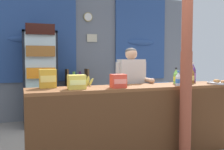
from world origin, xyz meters
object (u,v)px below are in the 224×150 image
at_px(drink_fridge, 40,72).
at_px(banana_bunch, 85,82).
at_px(soda_bottle_iced_tea, 192,76).
at_px(shopkeeper, 131,83).
at_px(snack_box_crackers, 118,81).
at_px(snack_box_choco_powder, 48,79).
at_px(snack_box_instant_noodle, 77,82).
at_px(soda_bottle_water, 178,79).
at_px(stall_counter, 138,114).
at_px(soda_bottle_lime_soda, 176,77).
at_px(timber_post, 187,56).
at_px(pastry_tray, 220,82).
at_px(soda_bottle_grape_soda, 193,74).
at_px(plastic_lawn_chair, 156,99).
at_px(bottle_shelf_rack, 77,94).

distance_m(drink_fridge, banana_bunch, 1.88).
bearing_deg(soda_bottle_iced_tea, shopkeeper, 152.62).
height_order(shopkeeper, snack_box_crackers, shopkeeper).
distance_m(snack_box_choco_powder, banana_bunch, 0.50).
relative_size(snack_box_instant_noodle, snack_box_choco_powder, 0.88).
bearing_deg(shopkeeper, soda_bottle_water, -58.17).
height_order(stall_counter, soda_bottle_lime_soda, soda_bottle_lime_soda).
xyz_separation_m(timber_post, drink_fridge, (-1.64, 2.46, -0.29)).
distance_m(shopkeeper, pastry_tray, 1.33).
xyz_separation_m(soda_bottle_lime_soda, snack_box_instant_noodle, (-1.55, -0.16, -0.02)).
bearing_deg(snack_box_choco_powder, soda_bottle_water, -11.30).
relative_size(shopkeeper, snack_box_instant_noodle, 7.10).
bearing_deg(banana_bunch, soda_bottle_lime_soda, -5.65).
bearing_deg(soda_bottle_water, snack_box_choco_powder, 168.70).
bearing_deg(soda_bottle_water, shopkeeper, 121.83).
bearing_deg(shopkeeper, drink_fridge, 129.66).
distance_m(timber_post, pastry_tray, 0.91).
xyz_separation_m(soda_bottle_grape_soda, snack_box_crackers, (-1.41, -0.31, -0.05)).
xyz_separation_m(timber_post, soda_bottle_lime_soda, (0.19, 0.50, -0.30)).
height_order(shopkeeper, soda_bottle_grape_soda, shopkeeper).
bearing_deg(plastic_lawn_chair, snack_box_instant_noodle, -143.13).
height_order(drink_fridge, bottle_shelf_rack, drink_fridge).
height_order(soda_bottle_grape_soda, pastry_tray, soda_bottle_grape_soda).
bearing_deg(pastry_tray, snack_box_crackers, 178.35).
distance_m(shopkeeper, soda_bottle_water, 0.79).
distance_m(timber_post, shopkeeper, 1.07).
xyz_separation_m(bottle_shelf_rack, shopkeeper, (0.49, -1.75, 0.37)).
relative_size(pastry_tray, banana_bunch, 1.39).
bearing_deg(banana_bunch, snack_box_instant_noodle, -120.91).
xyz_separation_m(soda_bottle_grape_soda, snack_box_choco_powder, (-2.26, -0.01, -0.02)).
xyz_separation_m(snack_box_instant_noodle, banana_bunch, (0.18, 0.29, -0.03)).
relative_size(bottle_shelf_rack, plastic_lawn_chair, 1.30).
height_order(plastic_lawn_chair, soda_bottle_lime_soda, soda_bottle_lime_soda).
bearing_deg(soda_bottle_lime_soda, plastic_lawn_chair, 71.04).
distance_m(soda_bottle_water, soda_bottle_lime_soda, 0.29).
height_order(drink_fridge, soda_bottle_lime_soda, drink_fridge).
bearing_deg(bottle_shelf_rack, soda_bottle_lime_soda, -64.34).
height_order(stall_counter, shopkeeper, shopkeeper).
bearing_deg(plastic_lawn_chair, drink_fridge, 165.36).
distance_m(soda_bottle_lime_soda, snack_box_choco_powder, 1.88).
bearing_deg(soda_bottle_iced_tea, banana_bunch, 174.67).
xyz_separation_m(bottle_shelf_rack, soda_bottle_water, (0.90, -2.42, 0.47)).
bearing_deg(banana_bunch, timber_post, -28.14).
bearing_deg(bottle_shelf_rack, banana_bunch, -99.43).
bearing_deg(bottle_shelf_rack, soda_bottle_water, -69.53).
xyz_separation_m(snack_box_choco_powder, pastry_tray, (2.47, -0.35, -0.10)).
relative_size(drink_fridge, snack_box_instant_noodle, 9.34).
bearing_deg(snack_box_crackers, snack_box_choco_powder, 160.47).
relative_size(timber_post, drink_fridge, 1.44).
relative_size(plastic_lawn_chair, soda_bottle_iced_tea, 3.31).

